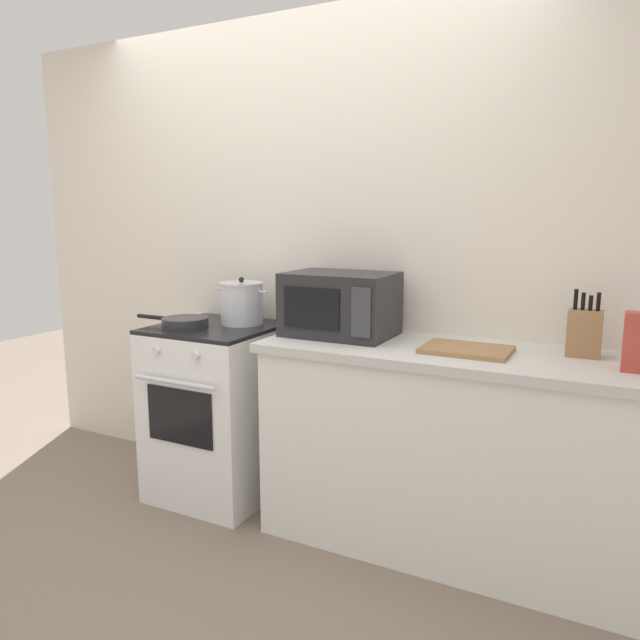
{
  "coord_description": "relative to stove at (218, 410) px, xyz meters",
  "views": [
    {
      "loc": [
        1.52,
        -1.85,
        1.49
      ],
      "look_at": [
        0.26,
        0.6,
        1.0
      ],
      "focal_mm": 33.32,
      "sensor_mm": 36.0,
      "label": 1
    }
  ],
  "objects": [
    {
      "name": "ground_plane",
      "position": [
        0.35,
        -0.6,
        -0.46
      ],
      "size": [
        10.0,
        10.0,
        0.0
      ],
      "primitive_type": "plane",
      "color": "#7A6B5B"
    },
    {
      "name": "back_wall",
      "position": [
        0.65,
        0.37,
        0.79
      ],
      "size": [
        4.4,
        0.1,
        2.5
      ],
      "primitive_type": "cube",
      "color": "silver",
      "rests_on": "ground_plane"
    },
    {
      "name": "lower_cabinet_right",
      "position": [
        1.25,
        0.02,
        -0.02
      ],
      "size": [
        1.64,
        0.56,
        0.88
      ],
      "primitive_type": "cube",
      "color": "white",
      "rests_on": "ground_plane"
    },
    {
      "name": "countertop_right",
      "position": [
        1.25,
        0.02,
        0.44
      ],
      "size": [
        1.7,
        0.6,
        0.04
      ],
      "primitive_type": "cube",
      "color": "beige",
      "rests_on": "lower_cabinet_right"
    },
    {
      "name": "stove",
      "position": [
        0.0,
        0.0,
        0.0
      ],
      "size": [
        0.6,
        0.64,
        0.92
      ],
      "color": "white",
      "rests_on": "ground_plane"
    },
    {
      "name": "stock_pot",
      "position": [
        0.1,
        0.11,
        0.57
      ],
      "size": [
        0.31,
        0.23,
        0.25
      ],
      "color": "silver",
      "rests_on": "stove"
    },
    {
      "name": "frying_pan",
      "position": [
        -0.12,
        -0.1,
        0.48
      ],
      "size": [
        0.44,
        0.24,
        0.05
      ],
      "color": "#28282B",
      "rests_on": "stove"
    },
    {
      "name": "microwave",
      "position": [
        0.68,
        0.08,
        0.61
      ],
      "size": [
        0.5,
        0.37,
        0.3
      ],
      "color": "#232326",
      "rests_on": "countertop_right"
    },
    {
      "name": "cutting_board",
      "position": [
        1.31,
        0.0,
        0.47
      ],
      "size": [
        0.36,
        0.26,
        0.02
      ],
      "primitive_type": "cube",
      "color": "#997047",
      "rests_on": "countertop_right"
    },
    {
      "name": "knife_block",
      "position": [
        1.75,
        0.14,
        0.56
      ],
      "size": [
        0.13,
        0.1,
        0.27
      ],
      "color": "#997047",
      "rests_on": "countertop_right"
    },
    {
      "name": "pasta_box",
      "position": [
        1.92,
        -0.03,
        0.57
      ],
      "size": [
        0.08,
        0.08,
        0.22
      ],
      "primitive_type": "cube",
      "color": "#B73D33",
      "rests_on": "countertop_right"
    }
  ]
}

